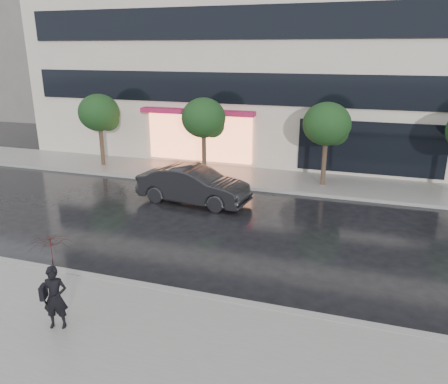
% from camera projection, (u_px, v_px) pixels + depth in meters
% --- Properties ---
extents(ground, '(120.00, 120.00, 0.00)m').
position_uv_depth(ground, '(180.00, 275.00, 12.64)').
color(ground, black).
rests_on(ground, ground).
extents(sidewalk_near, '(60.00, 4.50, 0.12)m').
position_uv_depth(sidewalk_near, '(121.00, 341.00, 9.69)').
color(sidewalk_near, slate).
rests_on(sidewalk_near, ground).
extents(sidewalk_far, '(60.00, 3.50, 0.12)m').
position_uv_depth(sidewalk_far, '(262.00, 179.00, 21.88)').
color(sidewalk_far, slate).
rests_on(sidewalk_far, ground).
extents(curb_near, '(60.00, 0.25, 0.14)m').
position_uv_depth(curb_near, '(165.00, 290.00, 11.72)').
color(curb_near, gray).
rests_on(curb_near, ground).
extents(curb_far, '(60.00, 0.25, 0.14)m').
position_uv_depth(curb_far, '(253.00, 188.00, 20.30)').
color(curb_far, gray).
rests_on(curb_far, ground).
extents(office_building, '(30.00, 12.76, 18.00)m').
position_uv_depth(office_building, '(296.00, 1.00, 26.07)').
color(office_building, beige).
rests_on(office_building, ground).
extents(bg_building_left, '(14.00, 10.00, 12.00)m').
position_uv_depth(bg_building_left, '(21.00, 52.00, 42.53)').
color(bg_building_left, '#59544F').
rests_on(bg_building_left, ground).
extents(tree_far_west, '(2.20, 2.20, 3.99)m').
position_uv_depth(tree_far_west, '(100.00, 114.00, 23.43)').
color(tree_far_west, '#33261C').
rests_on(tree_far_west, ground).
extents(tree_mid_west, '(2.20, 2.20, 3.99)m').
position_uv_depth(tree_mid_west, '(205.00, 119.00, 21.66)').
color(tree_mid_west, '#33261C').
rests_on(tree_mid_west, ground).
extents(tree_mid_east, '(2.20, 2.20, 3.99)m').
position_uv_depth(tree_mid_east, '(328.00, 126.00, 19.89)').
color(tree_mid_east, '#33261C').
rests_on(tree_mid_east, ground).
extents(parked_car, '(4.91, 2.13, 1.57)m').
position_uv_depth(parked_car, '(193.00, 185.00, 18.40)').
color(parked_car, black).
rests_on(parked_car, ground).
extents(pedestrian_with_umbrella, '(1.26, 1.27, 2.26)m').
position_uv_depth(pedestrian_with_umbrella, '(53.00, 267.00, 9.64)').
color(pedestrian_with_umbrella, black).
rests_on(pedestrian_with_umbrella, sidewalk_near).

